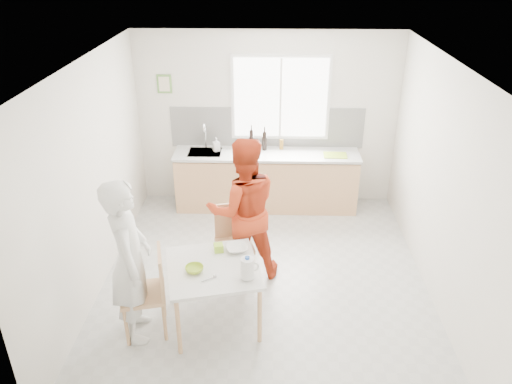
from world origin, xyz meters
TOP-DOWN VIEW (x-y plane):
  - ground at (0.00, 0.00)m, footprint 4.50×4.50m
  - room_shell at (0.00, 0.00)m, footprint 4.50×4.50m
  - window at (0.20, 2.23)m, footprint 1.50×0.06m
  - backsplash at (0.00, 2.24)m, footprint 3.00×0.02m
  - picture_frame at (-1.55, 2.23)m, footprint 0.22×0.03m
  - kitchen_counter at (-0.00, 1.95)m, footprint 2.84×0.64m
  - dining_table at (-0.54, -0.79)m, footprint 1.15×1.15m
  - chair_left at (-1.19, -0.94)m, footprint 0.55×0.55m
  - chair_far at (-0.39, 0.09)m, footprint 0.53×0.53m
  - person_white at (-1.35, -0.98)m, footprint 0.58×0.75m
  - person_red at (-0.26, 0.12)m, footprint 1.03×0.89m
  - bowl_green at (-0.72, -0.88)m, footprint 0.23×0.23m
  - bowl_white at (-0.30, -0.48)m, footprint 0.29×0.29m
  - milk_jug at (-0.16, -0.99)m, footprint 0.19×0.14m
  - green_box at (-0.50, -0.49)m, footprint 0.12×0.12m
  - spoon at (-0.56, -1.02)m, footprint 0.14×0.10m
  - cutting_board at (1.04, 1.87)m, footprint 0.36×0.26m
  - wine_bottle_a at (-0.24, 2.10)m, footprint 0.07×0.07m
  - wine_bottle_b at (-0.04, 2.07)m, footprint 0.07×0.07m
  - jar_amber at (0.23, 2.11)m, footprint 0.06×0.06m
  - soap_bottle at (-0.77, 2.01)m, footprint 0.13×0.13m

SIDE VIEW (x-z plane):
  - ground at x=0.00m, z-range 0.00..0.00m
  - kitchen_counter at x=0.00m, z-range -0.27..1.10m
  - chair_far at x=-0.39m, z-range 0.05..1.01m
  - chair_left at x=-1.19m, z-range 0.05..1.04m
  - dining_table at x=-0.54m, z-range 0.29..1.02m
  - spoon at x=-0.56m, z-range 0.74..0.75m
  - bowl_white at x=-0.30m, z-range 0.73..0.79m
  - bowl_green at x=-0.72m, z-range 0.73..0.79m
  - green_box at x=-0.50m, z-range 0.73..0.82m
  - milk_jug at x=-0.16m, z-range 0.74..0.99m
  - person_white at x=-1.35m, z-range 0.00..1.83m
  - person_red at x=-0.26m, z-range 0.00..1.84m
  - cutting_board at x=1.04m, z-range 0.92..0.93m
  - jar_amber at x=0.23m, z-range 0.92..1.08m
  - soap_bottle at x=-0.77m, z-range 0.92..1.13m
  - wine_bottle_b at x=-0.04m, z-range 0.92..1.22m
  - wine_bottle_a at x=-0.24m, z-range 0.92..1.24m
  - backsplash at x=0.00m, z-range 0.90..1.55m
  - room_shell at x=0.00m, z-range -0.61..3.89m
  - window at x=0.20m, z-range 1.05..2.35m
  - picture_frame at x=-1.55m, z-range 1.76..2.04m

